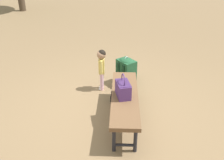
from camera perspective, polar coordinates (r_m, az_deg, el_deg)
ground_plane at (r=4.37m, az=-0.44°, el=-6.43°), size 40.00×40.00×0.00m
park_bench at (r=3.90m, az=2.83°, el=-4.12°), size 1.65×0.70×0.45m
handbag at (r=3.79m, az=2.47°, el=-1.93°), size 0.33×0.19×0.37m
child_standing at (r=4.72m, az=-2.32°, el=3.62°), size 0.21×0.16×0.80m
backpack_large at (r=5.01m, az=3.18°, el=2.09°), size 0.43×0.39×0.59m
backpack_small at (r=4.48m, az=0.73°, el=-3.38°), size 0.20×0.18×0.28m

